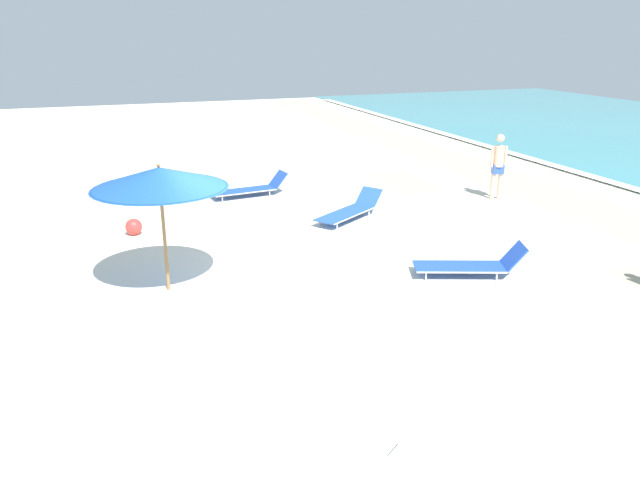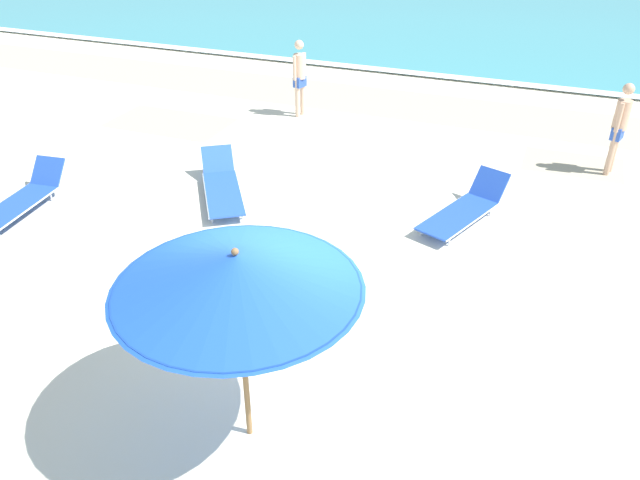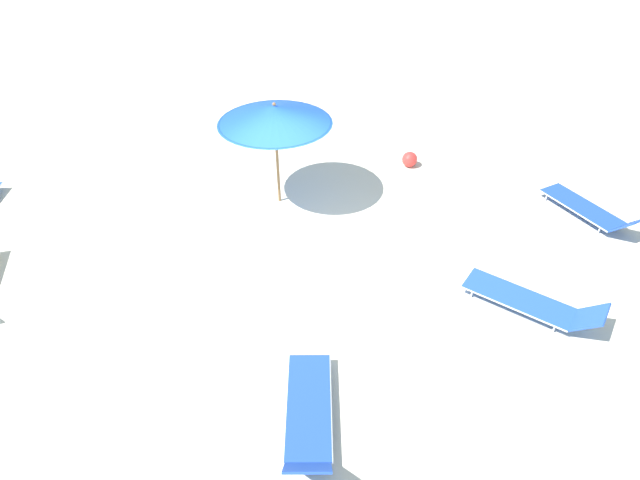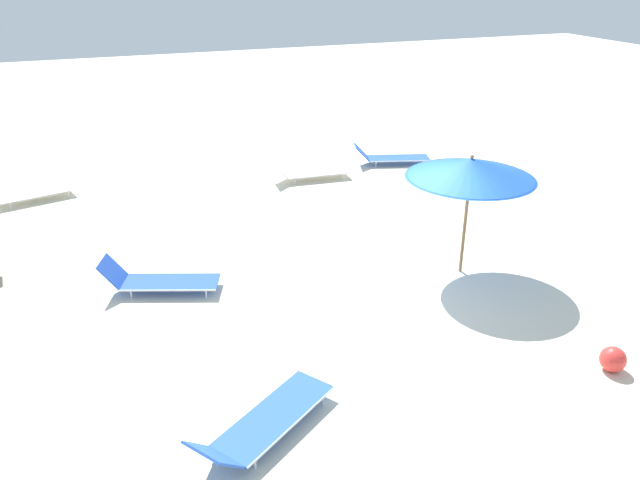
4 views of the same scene
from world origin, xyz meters
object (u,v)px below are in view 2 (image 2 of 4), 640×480
object	(u,v)px
sun_lounger_near_water_right	(465,209)
sun_lounger_mid_beach_pair_a	(20,200)
beachgoer_shoreline_child	(300,74)
beach_umbrella	(237,273)
beachgoer_wading_adult	(620,124)
sun_lounger_near_water_left	(222,186)

from	to	relation	value
sun_lounger_near_water_right	sun_lounger_mid_beach_pair_a	xyz separation A→B (m)	(-7.15, -2.45, -0.00)
sun_lounger_near_water_right	beachgoer_shoreline_child	xyz separation A→B (m)	(-4.57, 3.74, 0.78)
beach_umbrella	beachgoer_wading_adult	bearing A→B (deg)	67.12
sun_lounger_near_water_right	beachgoer_wading_adult	world-z (taller)	beachgoer_wading_adult
beach_umbrella	sun_lounger_mid_beach_pair_a	world-z (taller)	beach_umbrella
sun_lounger_near_water_right	beach_umbrella	bearing A→B (deg)	-82.61
sun_lounger_mid_beach_pair_a	beachgoer_shoreline_child	bearing A→B (deg)	60.35
sun_lounger_near_water_left	beachgoer_wading_adult	xyz separation A→B (m)	(6.47, 3.63, 0.79)
beach_umbrella	beachgoer_shoreline_child	size ratio (longest dim) A/B	1.31
sun_lounger_mid_beach_pair_a	beach_umbrella	bearing A→B (deg)	-33.74
beachgoer_shoreline_child	sun_lounger_near_water_left	bearing A→B (deg)	19.14
sun_lounger_near_water_left	sun_lounger_mid_beach_pair_a	bearing A→B (deg)	176.81
beachgoer_shoreline_child	sun_lounger_mid_beach_pair_a	bearing A→B (deg)	-8.20
sun_lounger_near_water_left	sun_lounger_near_water_right	world-z (taller)	sun_lounger_near_water_right
sun_lounger_near_water_left	beachgoer_shoreline_child	size ratio (longest dim) A/B	1.22
beach_umbrella	beachgoer_shoreline_child	bearing A→B (deg)	109.87
sun_lounger_near_water_left	sun_lounger_mid_beach_pair_a	xyz separation A→B (m)	(-2.95, -1.75, 0.00)
sun_lounger_near_water_left	beachgoer_wading_adult	world-z (taller)	beachgoer_wading_adult
sun_lounger_near_water_left	sun_lounger_near_water_right	size ratio (longest dim) A/B	1.02
sun_lounger_near_water_left	beachgoer_wading_adult	distance (m)	7.46
beach_umbrella	beachgoer_wading_adult	xyz separation A→B (m)	(3.52, 8.35, -1.03)
beach_umbrella	sun_lounger_mid_beach_pair_a	bearing A→B (deg)	153.30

